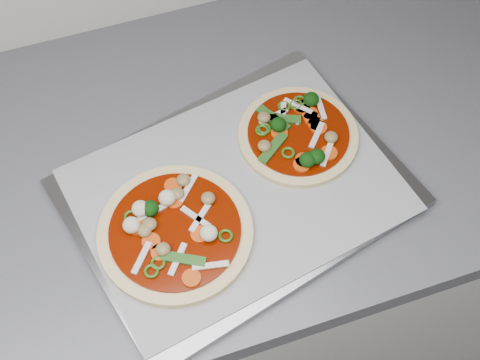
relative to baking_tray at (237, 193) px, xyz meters
name	(u,v)px	position (x,y,z in m)	size (l,w,h in m)	color
baking_tray	(237,193)	(0.00, 0.00, 0.00)	(0.45, 0.34, 0.01)	gray
parchment	(237,190)	(0.00, 0.00, 0.01)	(0.43, 0.32, 0.00)	#95969A
pizza_left	(174,230)	(-0.10, -0.04, 0.02)	(0.25, 0.25, 0.04)	#EFC98D
pizza_right	(298,134)	(0.11, 0.06, 0.02)	(0.23, 0.23, 0.03)	#EFC98D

